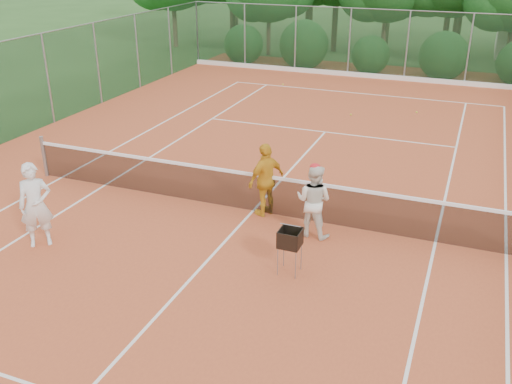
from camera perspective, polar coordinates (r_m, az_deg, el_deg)
ground at (r=13.28m, az=-0.33°, el=-2.02°), size 120.00×120.00×0.00m
clay_court at (r=13.28m, az=-0.33°, el=-1.98°), size 18.00×36.00×0.02m
tennis_net at (r=13.06m, az=-0.34°, el=0.08°), size 11.97×0.10×1.10m
player_white at (r=12.33m, az=-21.18°, el=-1.22°), size 0.77×0.75×1.78m
player_center_grp at (r=11.96m, az=5.78°, el=-0.84°), size 0.85×0.70×1.63m
player_yellow at (r=12.80m, az=1.02°, el=1.24°), size 0.82×1.08×1.71m
ball_hopper at (r=10.61m, az=3.43°, el=-4.71°), size 0.39×0.39×0.90m
stray_ball_a at (r=25.12m, az=2.72°, el=10.69°), size 0.07×0.07×0.07m
stray_ball_b at (r=21.73m, az=15.77°, el=7.69°), size 0.07×0.07×0.07m
stray_ball_c at (r=20.90m, az=9.46°, el=7.64°), size 0.07×0.07×0.07m
court_markings at (r=13.27m, az=-0.33°, el=-1.93°), size 11.03×23.83×0.01m
fence_back at (r=26.80m, az=12.08°, el=14.25°), size 18.07×0.07×3.00m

